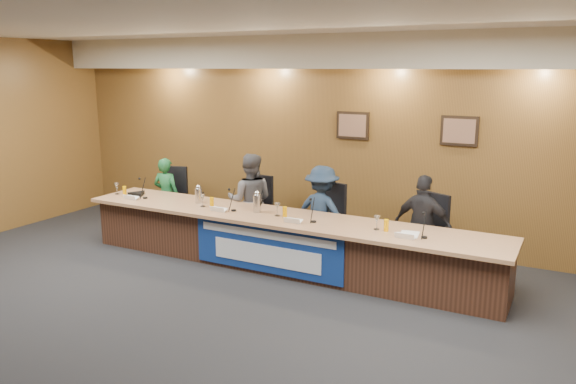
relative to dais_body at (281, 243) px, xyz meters
name	(u,v)px	position (x,y,z in m)	size (l,w,h in m)	color
floor	(171,339)	(0.00, -2.40, -0.35)	(10.00, 10.00, 0.00)	black
ceiling	(154,14)	(0.00, -2.40, 2.85)	(10.00, 8.00, 0.04)	silver
wall_back	(329,140)	(0.00, 1.60, 1.25)	(10.00, 0.04, 3.20)	brown
soffit	(324,52)	(0.00, 1.35, 2.60)	(10.00, 0.50, 0.50)	beige
dais_body	(281,243)	(0.00, 0.00, 0.00)	(6.00, 0.80, 0.70)	#3D2217
dais_top	(280,218)	(0.00, -0.05, 0.38)	(6.10, 0.95, 0.05)	#A2724D
banner	(266,249)	(0.00, -0.41, 0.03)	(2.20, 0.02, 0.65)	navy
banner_text_upper	(266,235)	(0.00, -0.43, 0.23)	(2.00, 0.01, 0.10)	silver
banner_text_lower	(266,255)	(0.00, -0.43, -0.05)	(1.60, 0.01, 0.28)	silver
wall_photo_left	(353,125)	(0.40, 1.57, 1.50)	(0.52, 0.04, 0.42)	black
wall_photo_right	(459,131)	(2.00, 1.57, 1.50)	(0.52, 0.04, 0.42)	black
panelist_a	(167,195)	(-2.50, 0.59, 0.28)	(0.46, 0.30, 1.27)	#185329
panelist_b	(250,201)	(-0.86, 0.59, 0.38)	(0.71, 0.55, 1.46)	#4A4A4F
panelist_c	(322,213)	(0.34, 0.59, 0.33)	(0.88, 0.51, 1.37)	#17273D
panelist_d	(423,226)	(1.80, 0.59, 0.33)	(0.80, 0.33, 1.37)	black
office_chair_a	(171,203)	(-2.50, 0.69, 0.13)	(0.48, 0.48, 0.08)	black
office_chair_b	(254,215)	(-0.86, 0.69, 0.13)	(0.48, 0.48, 0.08)	black
office_chair_c	(325,225)	(0.34, 0.69, 0.13)	(0.48, 0.48, 0.08)	black
office_chair_d	(424,239)	(1.80, 0.69, 0.13)	(0.48, 0.48, 0.08)	black
nameplate_a	(129,197)	(-2.47, -0.30, 0.45)	(0.24, 0.06, 0.09)	white
microphone_a	(145,198)	(-2.32, -0.12, 0.41)	(0.07, 0.07, 0.02)	black
juice_glass_a	(125,191)	(-2.74, -0.11, 0.47)	(0.06, 0.06, 0.15)	#ED9F00
water_glass_a	(117,189)	(-2.92, -0.10, 0.49)	(0.08, 0.08, 0.18)	silver
nameplate_b	(217,209)	(-0.87, -0.28, 0.45)	(0.24, 0.06, 0.09)	white
microphone_b	(234,210)	(-0.69, -0.13, 0.41)	(0.07, 0.07, 0.02)	black
juice_glass_b	(212,202)	(-1.08, -0.11, 0.47)	(0.06, 0.06, 0.15)	#ED9F00
water_glass_b	(203,201)	(-1.23, -0.12, 0.49)	(0.08, 0.08, 0.18)	silver
nameplate_c	(292,220)	(0.32, -0.31, 0.45)	(0.24, 0.06, 0.09)	white
microphone_c	(314,222)	(0.55, -0.13, 0.41)	(0.07, 0.07, 0.02)	black
juice_glass_c	(285,212)	(0.11, -0.10, 0.47)	(0.06, 0.06, 0.15)	#ED9F00
water_glass_c	(277,210)	(-0.02, -0.07, 0.49)	(0.08, 0.08, 0.18)	silver
nameplate_d	(404,235)	(1.80, -0.29, 0.45)	(0.24, 0.06, 0.09)	white
microphone_d	(424,237)	(2.00, -0.15, 0.41)	(0.07, 0.07, 0.02)	black
juice_glass_d	(386,225)	(1.51, -0.08, 0.47)	(0.06, 0.06, 0.15)	#ED9F00
water_glass_d	(377,223)	(1.39, -0.08, 0.49)	(0.08, 0.08, 0.18)	silver
carafe_left	(199,196)	(-1.41, 0.03, 0.51)	(0.11, 0.11, 0.22)	silver
carafe_mid	(257,204)	(-0.36, -0.03, 0.52)	(0.11, 0.11, 0.25)	silver
speakerphone	(138,194)	(-2.57, -0.01, 0.43)	(0.32, 0.32, 0.05)	black
paper_stack	(409,234)	(1.81, -0.09, 0.40)	(0.22, 0.30, 0.01)	white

